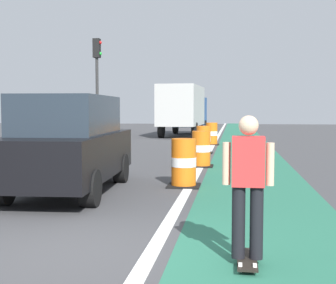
{
  "coord_description": "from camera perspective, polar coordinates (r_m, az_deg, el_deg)",
  "views": [
    {
      "loc": [
        1.88,
        -5.45,
        1.76
      ],
      "look_at": [
        0.58,
        3.78,
        1.1
      ],
      "focal_mm": 49.9,
      "sensor_mm": 36.0,
      "label": 1
    }
  ],
  "objects": [
    {
      "name": "traffic_barrel_mid",
      "position": [
        14.27,
        4.07,
        -0.9
      ],
      "size": [
        0.73,
        0.73,
        1.09
      ],
      "color": "orange",
      "rests_on": "ground"
    },
    {
      "name": "traffic_barrel_back",
      "position": [
        18.63,
        4.35,
        0.26
      ],
      "size": [
        0.73,
        0.73,
        1.09
      ],
      "color": "orange",
      "rests_on": "ground"
    },
    {
      "name": "ground_plane",
      "position": [
        6.03,
        -10.83,
        -12.99
      ],
      "size": [
        100.0,
        100.0,
        0.0
      ],
      "primitive_type": "plane",
      "color": "#424244"
    },
    {
      "name": "parked_suv_nearest",
      "position": [
        10.04,
        -11.98,
        -0.18
      ],
      "size": [
        2.08,
        4.68,
        2.04
      ],
      "color": "black",
      "rests_on": "ground"
    },
    {
      "name": "skateboarder_on_lane",
      "position": [
        5.3,
        9.73,
        -5.21
      ],
      "size": [
        0.57,
        0.8,
        1.69
      ],
      "color": "black",
      "rests_on": "ground"
    },
    {
      "name": "traffic_barrel_front",
      "position": [
        10.59,
        1.93,
        -2.61
      ],
      "size": [
        0.73,
        0.73,
        1.09
      ],
      "color": "orange",
      "rests_on": "ground"
    },
    {
      "name": "lane_divider_stripe",
      "position": [
        17.57,
        4.76,
        -1.7
      ],
      "size": [
        0.2,
        80.0,
        0.01
      ],
      "primitive_type": "cube",
      "color": "silver",
      "rests_on": "ground"
    },
    {
      "name": "traffic_barrel_far",
      "position": [
        23.06,
        5.36,
        0.98
      ],
      "size": [
        0.73,
        0.73,
        1.09
      ],
      "color": "orange",
      "rests_on": "ground"
    },
    {
      "name": "delivery_truck_down_block",
      "position": [
        30.59,
        1.92,
        4.21
      ],
      "size": [
        2.67,
        7.7,
        3.23
      ],
      "color": "beige",
      "rests_on": "ground"
    },
    {
      "name": "pedestrian_crossing",
      "position": [
        21.86,
        -8.69,
        1.65
      ],
      "size": [
        0.34,
        0.2,
        1.61
      ],
      "color": "#33333D",
      "rests_on": "ground"
    },
    {
      "name": "bike_lane_strip",
      "position": [
        17.55,
        9.66,
        -1.75
      ],
      "size": [
        2.5,
        80.0,
        0.01
      ],
      "primitive_type": "cube",
      "color": "#286B51",
      "rests_on": "ground"
    },
    {
      "name": "pedestrian_waiting",
      "position": [
        21.26,
        -7.85,
        1.59
      ],
      "size": [
        0.34,
        0.2,
        1.61
      ],
      "color": "#33333D",
      "rests_on": "ground"
    },
    {
      "name": "traffic_light_corner",
      "position": [
        22.74,
        -8.65,
        8.39
      ],
      "size": [
        0.41,
        0.32,
        5.1
      ],
      "color": "#2D2D2D",
      "rests_on": "ground"
    }
  ]
}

